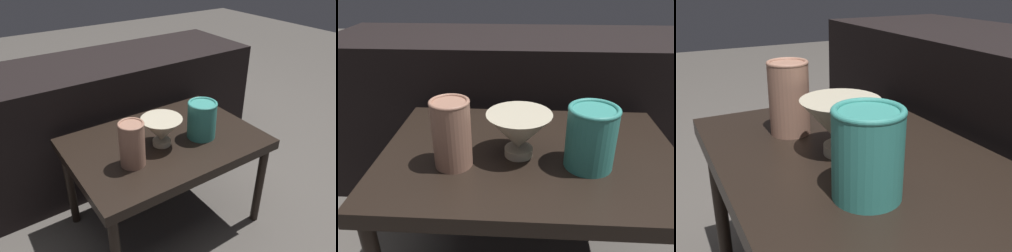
{
  "view_description": "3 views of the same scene",
  "coord_description": "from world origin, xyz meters",
  "views": [
    {
      "loc": [
        -0.62,
        -0.94,
        1.14
      ],
      "look_at": [
        0.0,
        -0.02,
        0.51
      ],
      "focal_mm": 35.0,
      "sensor_mm": 36.0,
      "label": 1
    },
    {
      "loc": [
        -0.02,
        -0.73,
        0.88
      ],
      "look_at": [
        -0.06,
        -0.01,
        0.51
      ],
      "focal_mm": 35.0,
      "sensor_mm": 36.0,
      "label": 2
    },
    {
      "loc": [
        0.62,
        -0.35,
        0.78
      ],
      "look_at": [
        -0.06,
        0.0,
        0.48
      ],
      "focal_mm": 42.0,
      "sensor_mm": 36.0,
      "label": 3
    }
  ],
  "objects": [
    {
      "name": "bowl",
      "position": [
        -0.03,
        -0.02,
        0.5
      ],
      "size": [
        0.16,
        0.16,
        0.11
      ],
      "color": "#B2A88E",
      "rests_on": "table"
    },
    {
      "name": "table",
      "position": [
        0.0,
        0.0,
        0.39
      ],
      "size": [
        0.77,
        0.52,
        0.44
      ],
      "color": "black",
      "rests_on": "ground_plane"
    },
    {
      "name": "ground_plane",
      "position": [
        0.0,
        0.0,
        0.0
      ],
      "size": [
        8.0,
        8.0,
        0.0
      ],
      "primitive_type": "plane",
      "color": "#4C4742"
    },
    {
      "name": "vase_colorful_right",
      "position": [
        0.14,
        -0.06,
        0.52
      ],
      "size": [
        0.12,
        0.12,
        0.15
      ],
      "color": "teal",
      "rests_on": "table"
    },
    {
      "name": "vase_textured_left",
      "position": [
        -0.18,
        -0.07,
        0.52
      ],
      "size": [
        0.09,
        0.09,
        0.17
      ],
      "color": "#996B56",
      "rests_on": "table"
    },
    {
      "name": "couch_backdrop",
      "position": [
        0.0,
        0.56,
        0.31
      ],
      "size": [
        1.57,
        0.5,
        0.62
      ],
      "color": "black",
      "rests_on": "ground_plane"
    }
  ]
}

